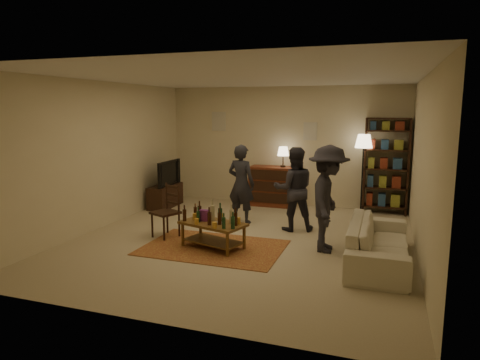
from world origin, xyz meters
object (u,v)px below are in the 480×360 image
at_px(dresser, 272,185).
at_px(floor_lamp, 364,147).
at_px(coffee_table, 213,224).
at_px(bookshelf, 386,165).
at_px(dining_chair, 168,209).
at_px(tv_stand, 165,190).
at_px(person_right, 294,189).
at_px(person_by_sofa, 328,199).
at_px(person_left, 241,184).
at_px(sofa, 379,242).

relative_size(dresser, floor_lamp, 0.81).
xyz_separation_m(coffee_table, bookshelf, (2.55, 3.33, 0.65)).
xyz_separation_m(dining_chair, bookshelf, (3.53, 3.00, 0.54)).
bearing_deg(coffee_table, tv_stand, 132.31).
xyz_separation_m(bookshelf, person_right, (-1.56, -1.90, -0.27)).
distance_m(coffee_table, dining_chair, 1.03).
bearing_deg(person_by_sofa, tv_stand, 61.83).
xyz_separation_m(dining_chair, person_left, (0.90, 1.29, 0.27)).
distance_m(bookshelf, floor_lamp, 0.62).
height_order(coffee_table, person_right, person_right).
xyz_separation_m(floor_lamp, sofa, (0.42, -3.05, -1.11)).
bearing_deg(person_right, bookshelf, -149.11).
bearing_deg(sofa, dresser, 37.54).
relative_size(dining_chair, dresser, 0.69).
height_order(bookshelf, person_left, bookshelf).
distance_m(dresser, floor_lamp, 2.19).
relative_size(bookshelf, person_right, 1.32).
bearing_deg(person_left, dresser, -85.62).
xyz_separation_m(tv_stand, dresser, (2.25, 0.91, 0.09)).
height_order(person_right, person_by_sofa, person_by_sofa).
bearing_deg(tv_stand, dresser, 22.07).
distance_m(coffee_table, tv_stand, 3.18).
relative_size(dining_chair, sofa, 0.45).
height_order(dresser, person_by_sofa, person_by_sofa).
bearing_deg(tv_stand, floor_lamp, 11.37).
bearing_deg(dining_chair, tv_stand, 143.34).
bearing_deg(person_by_sofa, floor_lamp, -9.48).
relative_size(floor_lamp, person_left, 1.10).
bearing_deg(tv_stand, bookshelf, 11.80).
bearing_deg(dresser, person_left, -96.69).
relative_size(bookshelf, person_by_sofa, 1.22).
height_order(dining_chair, person_left, person_left).
distance_m(dresser, person_left, 1.68).
bearing_deg(floor_lamp, tv_stand, -168.63).
height_order(person_left, person_right, person_left).
height_order(person_left, person_by_sofa, person_by_sofa).
bearing_deg(tv_stand, person_right, -16.35).
bearing_deg(person_left, floor_lamp, -132.86).
distance_m(coffee_table, sofa, 2.51).
relative_size(coffee_table, sofa, 0.55).
height_order(tv_stand, person_left, person_left).
bearing_deg(tv_stand, coffee_table, -47.69).
height_order(bookshelf, sofa, bookshelf).
bearing_deg(dresser, tv_stand, -157.93).
bearing_deg(bookshelf, person_left, -147.00).
height_order(dresser, bookshelf, bookshelf).
bearing_deg(bookshelf, sofa, -90.82).
relative_size(floor_lamp, sofa, 0.80).
height_order(dresser, person_left, person_left).
distance_m(tv_stand, person_left, 2.22).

